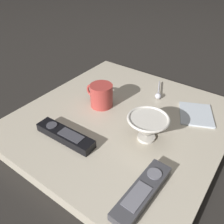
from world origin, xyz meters
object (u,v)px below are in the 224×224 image
at_px(coffee_mug, 101,95).
at_px(folded_napkin, 196,114).
at_px(cereal_bowl, 147,127).
at_px(tv_remote_far, 65,135).
at_px(teaspoon, 158,94).
at_px(tv_remote_near, 142,192).

bearing_deg(coffee_mug, folded_napkin, -154.62).
distance_m(cereal_bowl, coffee_mug, 0.23).
height_order(coffee_mug, tv_remote_far, coffee_mug).
relative_size(cereal_bowl, coffee_mug, 1.11).
xyz_separation_m(teaspoon, tv_remote_near, (-0.17, 0.41, 0.00)).
bearing_deg(cereal_bowl, teaspoon, -71.28).
xyz_separation_m(coffee_mug, teaspoon, (-0.14, -0.17, -0.03)).
bearing_deg(folded_napkin, cereal_bowl, 68.45).
bearing_deg(tv_remote_near, teaspoon, -67.85).
relative_size(cereal_bowl, teaspoon, 1.06).
distance_m(tv_remote_near, folded_napkin, 0.38).
height_order(coffee_mug, folded_napkin, coffee_mug).
bearing_deg(cereal_bowl, coffee_mug, -15.47).
distance_m(cereal_bowl, folded_napkin, 0.22).
relative_size(cereal_bowl, folded_napkin, 0.75).
xyz_separation_m(cereal_bowl, tv_remote_far, (0.19, 0.14, -0.03)).
height_order(coffee_mug, teaspoon, coffee_mug).
height_order(tv_remote_far, folded_napkin, tv_remote_far).
xyz_separation_m(coffee_mug, tv_remote_near, (-0.31, 0.24, -0.03)).
xyz_separation_m(coffee_mug, tv_remote_far, (-0.02, 0.20, -0.03)).
height_order(cereal_bowl, folded_napkin, cereal_bowl).
relative_size(teaspoon, folded_napkin, 0.71).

